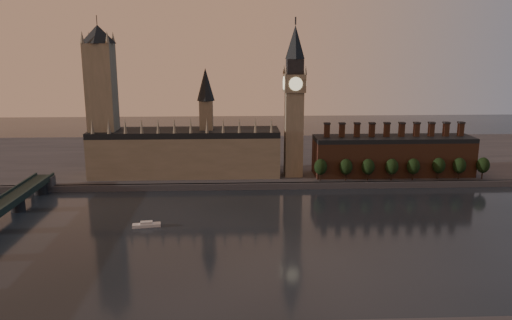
{
  "coord_description": "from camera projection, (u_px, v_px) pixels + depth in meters",
  "views": [
    {
      "loc": [
        -30.72,
        -226.85,
        91.51
      ],
      "look_at": [
        -18.37,
        55.0,
        27.67
      ],
      "focal_mm": 35.0,
      "sensor_mm": 36.0,
      "label": 1
    }
  ],
  "objects": [
    {
      "name": "embankment_tree_6",
      "position": [
        459.0,
        166.0,
        337.04
      ],
      "size": [
        8.6,
        8.6,
        14.88
      ],
      "color": "black",
      "rests_on": "north_bank"
    },
    {
      "name": "embankment_tree_5",
      "position": [
        439.0,
        166.0,
        337.06
      ],
      "size": [
        8.6,
        8.6,
        14.88
      ],
      "color": "black",
      "rests_on": "north_bank"
    },
    {
      "name": "victoria_tower",
      "position": [
        102.0,
        97.0,
        336.44
      ],
      "size": [
        24.0,
        24.0,
        108.0
      ],
      "color": "gray",
      "rests_on": "north_bank"
    },
    {
      "name": "embankment_tree_1",
      "position": [
        346.0,
        167.0,
        333.52
      ],
      "size": [
        8.6,
        8.6,
        14.88
      ],
      "color": "black",
      "rests_on": "north_bank"
    },
    {
      "name": "embankment_tree_3",
      "position": [
        392.0,
        167.0,
        333.89
      ],
      "size": [
        8.6,
        8.6,
        14.88
      ],
      "color": "black",
      "rests_on": "north_bank"
    },
    {
      "name": "embankment_tree_4",
      "position": [
        413.0,
        166.0,
        334.66
      ],
      "size": [
        8.6,
        8.6,
        14.88
      ],
      "color": "black",
      "rests_on": "north_bank"
    },
    {
      "name": "ground",
      "position": [
        299.0,
        240.0,
        242.55
      ],
      "size": [
        900.0,
        900.0,
        0.0
      ],
      "primitive_type": "plane",
      "color": "black",
      "rests_on": "ground"
    },
    {
      "name": "river_boat",
      "position": [
        147.0,
        225.0,
        260.19
      ],
      "size": [
        14.89,
        6.08,
        2.89
      ],
      "rotation": [
        0.0,
        0.0,
        0.14
      ],
      "color": "silver",
      "rests_on": "ground"
    },
    {
      "name": "embankment_tree_7",
      "position": [
        483.0,
        165.0,
        337.83
      ],
      "size": [
        8.6,
        8.6,
        14.88
      ],
      "color": "black",
      "rests_on": "north_bank"
    },
    {
      "name": "embankment_tree_2",
      "position": [
        368.0,
        167.0,
        333.68
      ],
      "size": [
        8.6,
        8.6,
        14.88
      ],
      "color": "black",
      "rests_on": "north_bank"
    },
    {
      "name": "chimney_block",
      "position": [
        393.0,
        155.0,
        349.22
      ],
      "size": [
        110.0,
        25.0,
        37.0
      ],
      "color": "brown",
      "rests_on": "north_bank"
    },
    {
      "name": "north_bank",
      "position": [
        272.0,
        157.0,
        415.6
      ],
      "size": [
        900.0,
        182.0,
        4.0
      ],
      "color": "#49494E",
      "rests_on": "ground"
    },
    {
      "name": "big_ben",
      "position": [
        294.0,
        100.0,
        337.62
      ],
      "size": [
        15.0,
        15.0,
        107.0
      ],
      "color": "gray",
      "rests_on": "north_bank"
    },
    {
      "name": "embankment_tree_0",
      "position": [
        321.0,
        167.0,
        333.2
      ],
      "size": [
        8.6,
        8.6,
        14.88
      ],
      "color": "black",
      "rests_on": "north_bank"
    },
    {
      "name": "palace_of_westminster",
      "position": [
        186.0,
        150.0,
        347.0
      ],
      "size": [
        130.0,
        30.3,
        74.0
      ],
      "color": "gray",
      "rests_on": "north_bank"
    }
  ]
}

